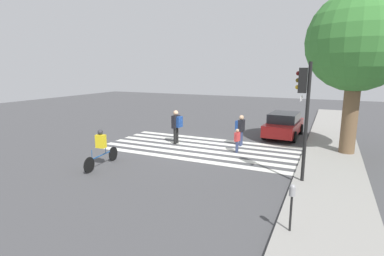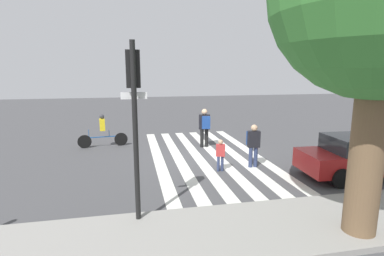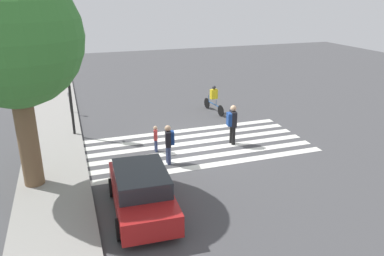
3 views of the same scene
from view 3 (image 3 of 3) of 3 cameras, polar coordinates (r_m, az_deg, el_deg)
name	(u,v)px [view 3 (image 3 of 3)]	position (r m, az deg, el deg)	size (l,w,h in m)	color
ground_plane	(199,146)	(17.14, 1.03, -2.71)	(60.00, 60.00, 0.00)	#444447
sidewalk_curb	(54,163)	(16.26, -20.25, -5.07)	(36.00, 2.50, 0.14)	gray
crosswalk_stripes	(199,146)	(17.14, 1.03, -2.69)	(4.61, 10.00, 0.01)	silver
traffic_light	(71,75)	(18.28, -17.97, 7.66)	(0.60, 0.50, 4.30)	black
parking_meter	(69,97)	(22.34, -18.19, 4.45)	(0.15, 0.15, 1.35)	black
street_tree	(12,40)	(13.31, -25.74, 11.99)	(4.47, 4.47, 7.50)	brown
pedestrian_adult_yellow_jacket	(169,141)	(15.08, -3.54, -2.03)	(0.49, 0.43, 1.65)	navy
pedestrian_adult_blue_shirt	(156,137)	(16.36, -5.56, -1.41)	(0.36, 0.23, 1.19)	navy
pedestrian_adult_tall_backpack	(232,122)	(17.05, 6.14, 0.96)	(0.54, 0.48, 1.85)	black
cyclist_mid_street	(214,98)	(21.71, 3.33, 4.61)	(2.32, 0.42, 1.59)	black
car_parked_far_curb	(142,191)	(12.02, -7.69, -9.45)	(4.15, 2.03, 1.46)	maroon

